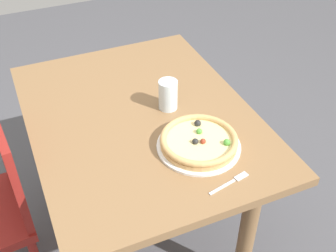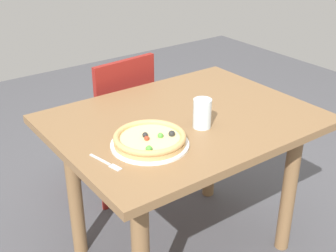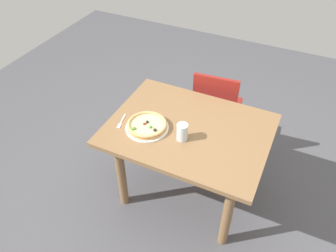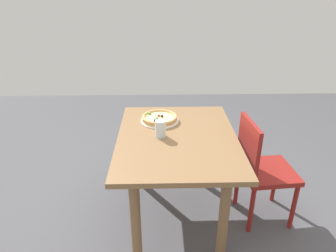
{
  "view_description": "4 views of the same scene",
  "coord_description": "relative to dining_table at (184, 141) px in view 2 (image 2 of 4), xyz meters",
  "views": [
    {
      "loc": [
        1.3,
        -0.44,
        1.81
      ],
      "look_at": [
        0.13,
        0.06,
        0.78
      ],
      "focal_mm": 45.61,
      "sensor_mm": 36.0,
      "label": 1
    },
    {
      "loc": [
        1.12,
        1.42,
        1.61
      ],
      "look_at": [
        0.13,
        0.06,
        0.78
      ],
      "focal_mm": 47.94,
      "sensor_mm": 36.0,
      "label": 2
    },
    {
      "loc": [
        -0.63,
        1.68,
        2.34
      ],
      "look_at": [
        0.13,
        0.06,
        0.78
      ],
      "focal_mm": 35.61,
      "sensor_mm": 36.0,
      "label": 3
    },
    {
      "loc": [
        -2.0,
        0.12,
        1.8
      ],
      "look_at": [
        0.13,
        0.06,
        0.78
      ],
      "focal_mm": 32.77,
      "sensor_mm": 36.0,
      "label": 4
    }
  ],
  "objects": [
    {
      "name": "plate",
      "position": [
        0.27,
        0.13,
        0.13
      ],
      "size": [
        0.31,
        0.31,
        0.01
      ],
      "primitive_type": "cylinder",
      "color": "white",
      "rests_on": "dining_table"
    },
    {
      "name": "ground_plane",
      "position": [
        0.0,
        0.0,
        -0.63
      ],
      "size": [
        6.0,
        6.0,
        0.0
      ],
      "primitive_type": "plane",
      "color": "#4C4C51"
    },
    {
      "name": "drinking_glass",
      "position": [
        0.0,
        0.12,
        0.19
      ],
      "size": [
        0.08,
        0.08,
        0.13
      ],
      "primitive_type": "cylinder",
      "color": "silver",
      "rests_on": "dining_table"
    },
    {
      "name": "fork",
      "position": [
        0.47,
        0.15,
        0.13
      ],
      "size": [
        0.05,
        0.16,
        0.0
      ],
      "rotation": [
        0.0,
        0.0,
        1.78
      ],
      "color": "silver",
      "rests_on": "dining_table"
    },
    {
      "name": "pizza",
      "position": [
        0.27,
        0.13,
        0.15
      ],
      "size": [
        0.29,
        0.29,
        0.04
      ],
      "color": "tan",
      "rests_on": "plate"
    },
    {
      "name": "chair_near",
      "position": [
        -0.01,
        -0.65,
        -0.15
      ],
      "size": [
        0.43,
        0.43,
        0.87
      ],
      "rotation": [
        0.0,
        0.0,
        3.23
      ],
      "color": "maroon",
      "rests_on": "ground"
    },
    {
      "name": "dining_table",
      "position": [
        0.0,
        0.0,
        0.0
      ],
      "size": [
        1.15,
        0.88,
        0.76
      ],
      "color": "olive",
      "rests_on": "ground"
    }
  ]
}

